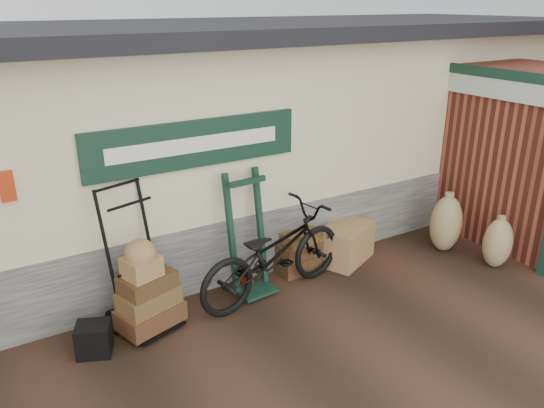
# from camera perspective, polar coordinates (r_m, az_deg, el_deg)

# --- Properties ---
(ground) EXTENTS (80.00, 80.00, 0.00)m
(ground) POSITION_cam_1_polar(r_m,az_deg,el_deg) (6.30, -1.11, -12.55)
(ground) COLOR black
(ground) RESTS_ON ground
(station_building) EXTENTS (14.40, 4.10, 3.20)m
(station_building) POSITION_cam_1_polar(r_m,az_deg,el_deg) (7.96, -11.29, 7.04)
(station_building) COLOR #4C4C47
(station_building) RESTS_ON ground
(brick_outbuilding) EXTENTS (1.71, 4.51, 2.62)m
(brick_outbuilding) POSITION_cam_1_polar(r_m,az_deg,el_deg) (9.56, 20.15, 6.56)
(brick_outbuilding) COLOR maroon
(brick_outbuilding) RESTS_ON ground
(porter_trolley) EXTENTS (0.99, 0.85, 1.69)m
(porter_trolley) POSITION_cam_1_polar(r_m,az_deg,el_deg) (6.04, -14.50, -5.62)
(porter_trolley) COLOR black
(porter_trolley) RESTS_ON ground
(green_barrow) EXTENTS (0.60, 0.53, 1.57)m
(green_barrow) POSITION_cam_1_polar(r_m,az_deg,el_deg) (6.59, -2.56, -3.23)
(green_barrow) COLOR black
(green_barrow) RESTS_ON ground
(suitcase_stack) EXTENTS (0.67, 0.44, 0.57)m
(suitcase_stack) POSITION_cam_1_polar(r_m,az_deg,el_deg) (7.29, 2.87, -5.04)
(suitcase_stack) COLOR #3A2312
(suitcase_stack) RESTS_ON ground
(wicker_hamper) EXTENTS (0.96, 0.82, 0.53)m
(wicker_hamper) POSITION_cam_1_polar(r_m,az_deg,el_deg) (7.62, 7.91, -4.18)
(wicker_hamper) COLOR olive
(wicker_hamper) RESTS_ON ground
(black_trunk) EXTENTS (0.44, 0.41, 0.35)m
(black_trunk) POSITION_cam_1_polar(r_m,az_deg,el_deg) (6.03, -18.61, -13.61)
(black_trunk) COLOR black
(black_trunk) RESTS_ON ground
(bicycle) EXTENTS (1.08, 2.28, 1.27)m
(bicycle) POSITION_cam_1_polar(r_m,az_deg,el_deg) (6.53, 0.18, -4.84)
(bicycle) COLOR black
(bicycle) RESTS_ON ground
(burlap_sack_left) EXTENTS (0.65, 0.60, 0.85)m
(burlap_sack_left) POSITION_cam_1_polar(r_m,az_deg,el_deg) (8.20, 18.21, -2.01)
(burlap_sack_left) COLOR olive
(burlap_sack_left) RESTS_ON ground
(burlap_sack_right) EXTENTS (0.50, 0.45, 0.71)m
(burlap_sack_right) POSITION_cam_1_polar(r_m,az_deg,el_deg) (7.97, 23.10, -3.88)
(burlap_sack_right) COLOR olive
(burlap_sack_right) RESTS_ON ground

